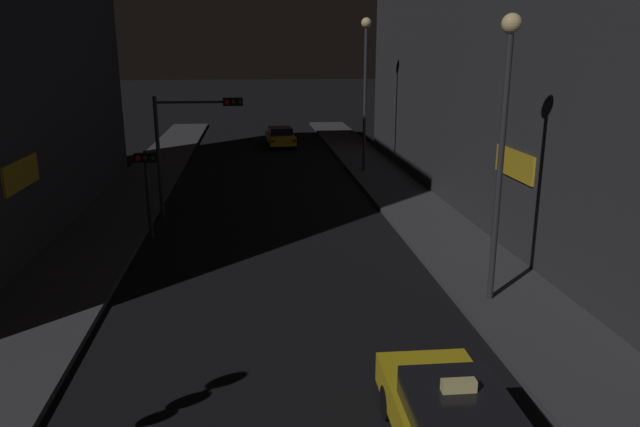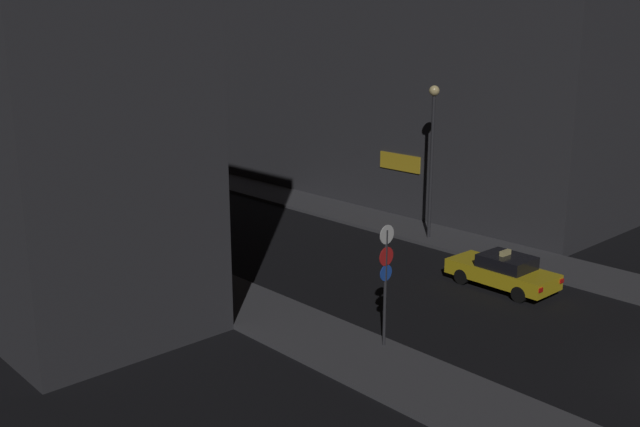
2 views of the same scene
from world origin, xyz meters
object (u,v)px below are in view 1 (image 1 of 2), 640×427
object	(u,v)px
taxi	(455,426)
street_lamp_near_block	(504,114)
traffic_light_overhead	(191,130)
traffic_light_left_kerb	(147,175)
street_lamp_far_block	(365,66)
far_car	(280,137)

from	to	relation	value
taxi	street_lamp_near_block	distance (m)	8.34
traffic_light_overhead	traffic_light_left_kerb	bearing A→B (deg)	-114.63
street_lamp_near_block	street_lamp_far_block	bearing A→B (deg)	90.45
far_car	traffic_light_left_kerb	size ratio (longest dim) A/B	1.40
taxi	traffic_light_overhead	world-z (taller)	traffic_light_overhead
street_lamp_far_block	street_lamp_near_block	bearing A→B (deg)	-89.55
street_lamp_near_block	street_lamp_far_block	distance (m)	18.30
far_car	street_lamp_far_block	xyz separation A→B (m)	(4.23, -10.26, 5.17)
taxi	street_lamp_far_block	size ratio (longest dim) A/B	0.54
taxi	far_car	bearing A→B (deg)	91.99
traffic_light_overhead	taxi	bearing A→B (deg)	-71.03
traffic_light_overhead	traffic_light_left_kerb	world-z (taller)	traffic_light_overhead
traffic_light_left_kerb	far_car	bearing A→B (deg)	74.77
street_lamp_far_block	far_car	bearing A→B (deg)	112.40
far_car	street_lamp_near_block	xyz separation A→B (m)	(4.37, -28.55, 4.44)
traffic_light_overhead	street_lamp_far_block	world-z (taller)	street_lamp_far_block
traffic_light_overhead	street_lamp_near_block	distance (m)	13.55
taxi	traffic_light_left_kerb	size ratio (longest dim) A/B	1.38
far_car	street_lamp_near_block	bearing A→B (deg)	-81.29
taxi	traffic_light_left_kerb	distance (m)	15.32
traffic_light_left_kerb	street_lamp_near_block	bearing A→B (deg)	-35.27
street_lamp_far_block	traffic_light_left_kerb	bearing A→B (deg)	-132.17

